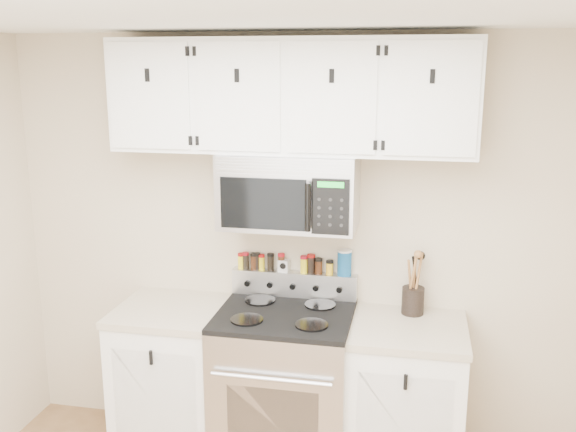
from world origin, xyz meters
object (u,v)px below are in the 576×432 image
object	(u,v)px
utensil_crock	(413,298)
microwave	(289,191)
range	(285,387)
salt_canister	(344,263)

from	to	relation	value
utensil_crock	microwave	bearing A→B (deg)	-173.51
range	microwave	size ratio (longest dim) A/B	1.45
range	utensil_crock	bearing A→B (deg)	16.32
microwave	salt_canister	size ratio (longest dim) A/B	4.86
range	utensil_crock	xyz separation A→B (m)	(0.71, 0.21, 0.53)
microwave	salt_canister	world-z (taller)	microwave
range	salt_canister	world-z (taller)	salt_canister
utensil_crock	salt_canister	world-z (taller)	utensil_crock
range	salt_canister	bearing A→B (deg)	43.08
range	salt_canister	size ratio (longest dim) A/B	7.04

